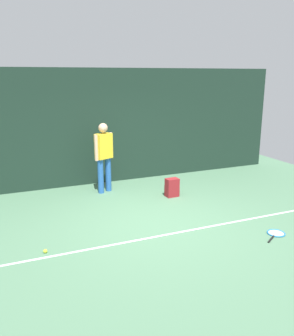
{
  "coord_description": "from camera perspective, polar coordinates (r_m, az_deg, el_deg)",
  "views": [
    {
      "loc": [
        -2.67,
        -5.92,
        2.81
      ],
      "look_at": [
        0.0,
        0.4,
        1.0
      ],
      "focal_mm": 38.01,
      "sensor_mm": 36.0,
      "label": 1
    }
  ],
  "objects": [
    {
      "name": "backpack",
      "position": [
        8.46,
        3.98,
        -3.17
      ],
      "size": [
        0.31,
        0.29,
        0.44
      ],
      "rotation": [
        0.0,
        0.0,
        3.2
      ],
      "color": "maroon",
      "rests_on": "ground"
    },
    {
      "name": "ground_plane",
      "position": [
        7.08,
        1.28,
        -8.62
      ],
      "size": [
        12.0,
        12.0,
        0.0
      ],
      "primitive_type": "plane",
      "color": "#4C7556"
    },
    {
      "name": "tennis_racket",
      "position": [
        6.96,
        19.93,
        -9.88
      ],
      "size": [
        0.62,
        0.47,
        0.03
      ],
      "rotation": [
        0.0,
        0.0,
        0.55
      ],
      "color": "black",
      "rests_on": "ground"
    },
    {
      "name": "court_line",
      "position": [
        6.57,
        3.51,
        -10.55
      ],
      "size": [
        9.0,
        0.05,
        0.0
      ],
      "primitive_type": "cube",
      "color": "white",
      "rests_on": "ground"
    },
    {
      "name": "tennis_player",
      "position": [
        8.63,
        -6.94,
        2.32
      ],
      "size": [
        0.49,
        0.36,
        1.7
      ],
      "rotation": [
        0.0,
        0.0,
        0.41
      ],
      "color": "#2659A5",
      "rests_on": "ground"
    },
    {
      "name": "tennis_ball_near_player",
      "position": [
        6.15,
        -16.0,
        -12.69
      ],
      "size": [
        0.07,
        0.07,
        0.07
      ],
      "primitive_type": "sphere",
      "color": "#CCE033",
      "rests_on": "ground"
    },
    {
      "name": "back_fence",
      "position": [
        9.41,
        -6.22,
        6.61
      ],
      "size": [
        10.0,
        0.1,
        2.98
      ],
      "primitive_type": "cube",
      "color": "#192D23",
      "rests_on": "ground"
    }
  ]
}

